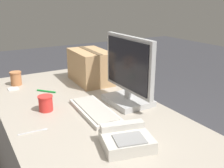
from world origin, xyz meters
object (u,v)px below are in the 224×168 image
Objects in this scene: monitor at (128,76)px; paper_cup_right at (46,103)px; desk_phone at (126,139)px; sticky_note_pad at (13,89)px; spoon at (37,131)px; cardboard_box at (90,66)px; paper_cup_left at (16,78)px; pen_marker at (46,91)px; keyboard at (95,110)px.

paper_cup_right is (-0.14, -0.48, -0.13)m from monitor.
monitor reaches higher than paper_cup_right.
desk_phone reaches higher than sticky_note_pad.
cardboard_box reaches higher than spoon.
paper_cup_left is 1.12× the size of paper_cup_right.
paper_cup_left is at bearing -112.47° from cardboard_box.
paper_cup_right is 0.78× the size of pen_marker.
keyboard reaches higher than pen_marker.
paper_cup_left is (-0.73, -0.53, -0.13)m from monitor.
paper_cup_right reaches higher than desk_phone.
pen_marker is at bearing 162.89° from paper_cup_right.
desk_phone is 2.80× the size of paper_cup_right.
monitor is 0.63m from spoon.
keyboard is 0.74m from sticky_note_pad.
paper_cup_left reaches higher than desk_phone.
desk_phone is at bearing -34.46° from monitor.
monitor reaches higher than pen_marker.
monitor is 3.92× the size of pen_marker.
spoon is 0.72m from sticky_note_pad.
desk_phone is 0.97m from cardboard_box.
keyboard reaches higher than sticky_note_pad.
spoon is 0.37× the size of cardboard_box.
monitor is 0.52m from paper_cup_right.
desk_phone is 0.46m from spoon.
sticky_note_pad is (-0.71, 0.02, 0.00)m from spoon.
monitor reaches higher than spoon.
keyboard is 4.65× the size of paper_cup_right.
monitor is at bearing 73.24° from paper_cup_right.
desk_phone is 2.17× the size of pen_marker.
spoon is (0.80, -0.06, -0.05)m from paper_cup_left.
paper_cup_left is 0.58m from paper_cup_right.
monitor is 3.15× the size of spoon.
sticky_note_pad is (-0.64, -0.57, -0.18)m from monitor.
cardboard_box is (0.22, 0.52, 0.07)m from paper_cup_left.
keyboard is 1.66× the size of desk_phone.
paper_cup_right is 0.60m from cardboard_box.
paper_cup_right is at bearing 5.06° from paper_cup_left.
pen_marker is 0.26m from sticky_note_pad.
sticky_note_pad is at bearing -150.44° from keyboard.
keyboard is 5.95× the size of sticky_note_pad.
cardboard_box is at bearing 178.28° from desk_phone.
cardboard_box is at bearing 48.91° from spoon.
spoon is at bearing -78.09° from keyboard.
cardboard_box reaches higher than paper_cup_right.
keyboard is at bearing -170.91° from desk_phone.
monitor is 0.53m from desk_phone.
paper_cup_left reaches higher than paper_cup_right.
pen_marker is at bearing 72.26° from spoon.
sticky_note_pad is at bearing -137.93° from monitor.
paper_cup_left is at bearing -155.99° from keyboard.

